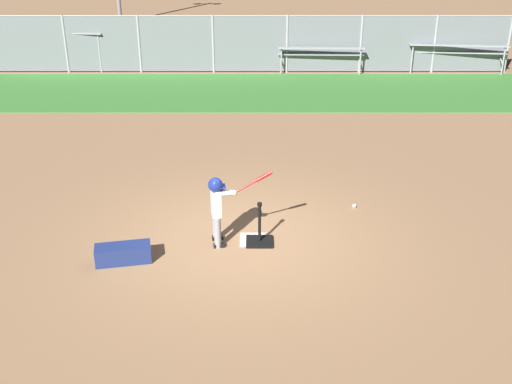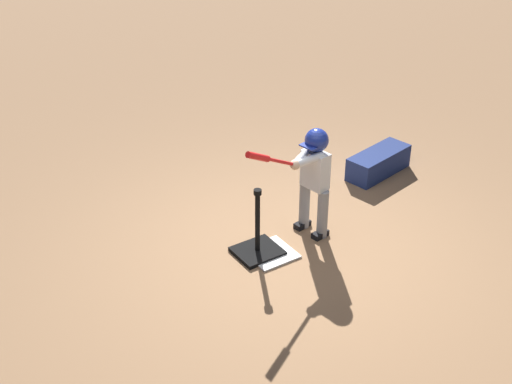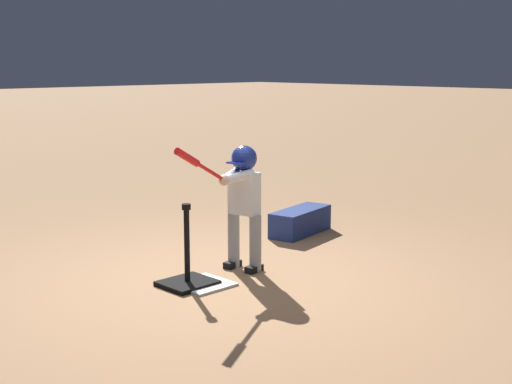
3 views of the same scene
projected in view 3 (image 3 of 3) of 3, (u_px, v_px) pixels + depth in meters
ground_plane at (221, 283)px, 6.19m from camera, size 90.00×90.00×0.00m
home_plate at (202, 284)px, 6.13m from camera, size 0.44×0.44×0.02m
batting_tee at (187, 274)px, 6.10m from camera, size 0.44×0.39×0.72m
batter_child at (242, 192)px, 6.44m from camera, size 1.02×0.37×1.22m
equipment_bag at (300, 221)px, 7.95m from camera, size 0.89×0.48×0.28m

